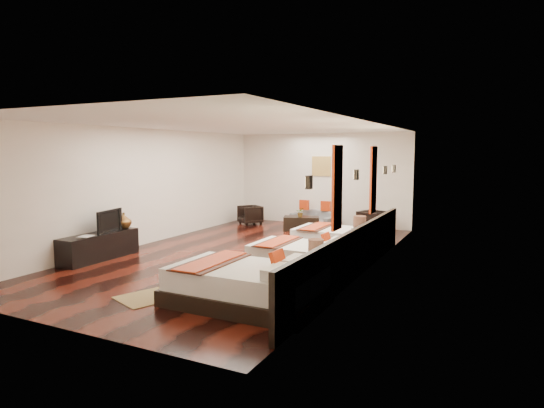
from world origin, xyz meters
The scene contains 30 objects.
floor centered at (0.00, 0.00, 0.00)m, with size 5.50×9.50×0.01m, color black.
ceiling centered at (0.00, 0.00, 2.80)m, with size 5.50×9.50×0.01m, color white.
back_wall centered at (0.00, 4.75, 1.40)m, with size 5.50×0.01×2.80m, color silver.
left_wall centered at (-2.75, 0.00, 1.40)m, with size 0.01×9.50×2.80m, color silver.
right_wall centered at (2.75, 0.00, 1.40)m, with size 0.01×9.50×2.80m, color silver.
headboard_panel centered at (2.71, -0.80, 0.45)m, with size 0.08×6.60×0.90m, color black.
bed_near centered at (1.70, -2.87, 0.30)m, with size 2.27×1.43×0.87m.
bed_mid centered at (1.70, -0.68, 0.26)m, with size 2.00×1.26×0.76m.
bed_far centered at (1.69, 1.36, 0.26)m, with size 1.98×1.24×0.75m.
nightstand_a centered at (2.44, -2.03, 0.32)m, with size 0.45×0.45×0.90m.
nightstand_b centered at (2.44, 0.42, 0.34)m, with size 0.48×0.48×0.96m.
jute_mat_near centered at (0.22, -3.12, 0.01)m, with size 0.75×1.20×0.01m, color olive.
jute_mat_mid centered at (0.26, -0.96, 0.01)m, with size 0.75×1.20×0.01m, color olive.
jute_mat_far centered at (0.12, 1.46, 0.01)m, with size 0.75×1.20×0.01m, color olive.
tv_console centered at (-2.50, -1.75, 0.28)m, with size 0.50×1.80×0.55m, color black.
tv centered at (-2.45, -1.58, 0.79)m, with size 0.84×0.11×0.48m, color black.
book centered at (-2.50, -2.22, 0.56)m, with size 0.23×0.31×0.03m, color black.
figurine centered at (-2.50, -1.03, 0.72)m, with size 0.33×0.33×0.35m, color brown.
sofa centered at (-0.09, 4.45, 0.23)m, with size 1.58×0.62×0.46m, color slate.
armchair_left centered at (-1.96, 3.75, 0.29)m, with size 0.62×0.64×0.58m, color black.
armchair_right centered at (1.87, 3.85, 0.32)m, with size 0.68×0.70×0.64m, color black.
coffee_table centered at (-0.09, 3.40, 0.20)m, with size 1.00×0.50×0.40m, color black.
table_plant centered at (-0.09, 3.34, 0.53)m, with size 0.24×0.21×0.27m, color #29561C.
orange_panel_a centered at (2.73, -1.90, 1.70)m, with size 0.04×0.40×1.30m, color #D86014.
orange_panel_b centered at (2.73, 0.30, 1.70)m, with size 0.04×0.40×1.30m, color #D86014.
sconce_near centered at (2.70, -3.00, 1.85)m, with size 0.07×0.12×0.18m.
sconce_mid centered at (2.70, -0.80, 1.85)m, with size 0.07×0.12×0.18m.
sconce_far centered at (2.70, 1.40, 1.85)m, with size 0.07×0.12×0.18m.
sconce_lounge centered at (2.70, 2.30, 1.85)m, with size 0.07×0.12×0.18m.
gold_artwork centered at (0.00, 4.73, 1.80)m, with size 0.60×0.04×0.60m, color #AD873F.
Camera 1 is at (4.98, -8.63, 2.26)m, focal length 30.51 mm.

